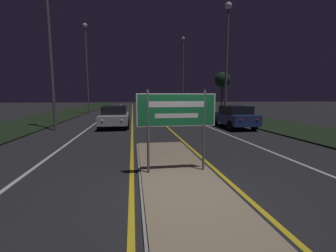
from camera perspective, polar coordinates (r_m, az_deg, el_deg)
name	(u,v)px	position (r m, az deg, el deg)	size (l,w,h in m)	color
ground_plane	(187,194)	(5.29, 4.88, -16.81)	(160.00, 160.00, 0.00)	#232326
median_island	(176,173)	(6.43, 2.12, -11.87)	(2.09, 8.07, 0.10)	#999993
verge_left	(51,117)	(26.13, -27.50, 2.01)	(5.00, 100.00, 0.08)	black
verge_right	(226,115)	(26.97, 14.43, 2.77)	(5.00, 100.00, 0.08)	black
centre_line_yellow_left	(132,113)	(29.75, -9.04, 3.27)	(0.12, 70.00, 0.01)	gold
centre_line_yellow_right	(151,113)	(29.85, -4.29, 3.36)	(0.12, 70.00, 0.01)	gold
lane_line_white_left	(109,113)	(29.91, -14.74, 3.14)	(0.12, 70.00, 0.01)	silver
lane_line_white_right	(173,113)	(30.23, 1.33, 3.43)	(0.12, 70.00, 0.01)	silver
edge_line_white_left	(85,114)	(30.36, -20.38, 2.97)	(0.10, 70.00, 0.01)	silver
edge_line_white_right	(195,112)	(30.91, 6.82, 3.47)	(0.10, 70.00, 0.01)	silver
highway_sign	(177,114)	(6.08, 2.20, 3.11)	(2.16, 0.07, 2.26)	#56565B
streetlight_left_near	(47,5)	(17.01, -28.31, 25.44)	(0.62, 0.62, 11.22)	#56565B
streetlight_left_far	(86,57)	(30.29, -20.01, 16.05)	(0.53, 0.53, 10.87)	#56565B
streetlight_right_near	(227,46)	(19.44, 14.76, 19.12)	(0.55, 0.55, 9.41)	#56565B
streetlight_right_far	(183,67)	(36.06, 3.86, 14.66)	(0.47, 0.47, 11.19)	#56565B
car_receding_0	(234,116)	(16.22, 16.40, 2.36)	(1.90, 4.25, 1.53)	navy
car_receding_1	(161,108)	(28.34, -1.75, 4.67)	(1.91, 4.29, 1.40)	#B7B7BC
car_approaching_0	(115,116)	(16.55, -13.33, 2.49)	(2.03, 4.67, 1.47)	#B7B7BC
roadside_palm_right	(222,80)	(29.52, 13.67, 11.23)	(1.92, 1.92, 5.13)	#4C3823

